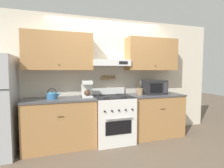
{
  "coord_description": "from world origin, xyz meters",
  "views": [
    {
      "loc": [
        -1.08,
        -3.01,
        1.43
      ],
      "look_at": [
        -0.02,
        0.27,
        1.17
      ],
      "focal_mm": 28.0,
      "sensor_mm": 36.0,
      "label": 1
    }
  ],
  "objects": [
    {
      "name": "counter_right",
      "position": [
        0.97,
        0.34,
        0.46
      ],
      "size": [
        1.2,
        0.66,
        0.92
      ],
      "color": "#AD7A47",
      "rests_on": "ground_plane"
    },
    {
      "name": "counter_left",
      "position": [
        -1.02,
        0.34,
        0.46
      ],
      "size": [
        1.3,
        0.66,
        0.92
      ],
      "color": "#AD7A47",
      "rests_on": "ground_plane"
    },
    {
      "name": "microwave",
      "position": [
        0.97,
        0.35,
        1.07
      ],
      "size": [
        0.47,
        0.37,
        0.31
      ],
      "color": "#232326",
      "rests_on": "counter_right"
    },
    {
      "name": "ground_plane",
      "position": [
        0.0,
        0.0,
        0.0
      ],
      "size": [
        16.0,
        16.0,
        0.0
      ],
      "primitive_type": "plane",
      "color": "brown"
    },
    {
      "name": "tea_kettle",
      "position": [
        -1.15,
        0.33,
        0.98
      ],
      "size": [
        0.24,
        0.19,
        0.2
      ],
      "color": "teal",
      "rests_on": "counter_left"
    },
    {
      "name": "stove_range",
      "position": [
        -0.0,
        0.3,
        0.46
      ],
      "size": [
        0.74,
        0.73,
        1.06
      ],
      "color": "white",
      "rests_on": "ground_plane"
    },
    {
      "name": "wall_back",
      "position": [
        -0.02,
        0.62,
        1.46
      ],
      "size": [
        5.2,
        0.46,
        2.55
      ],
      "color": "beige",
      "rests_on": "ground_plane"
    },
    {
      "name": "utensil_crock",
      "position": [
        0.61,
        0.33,
        0.99
      ],
      "size": [
        0.14,
        0.14,
        0.3
      ],
      "color": "#8E7051",
      "rests_on": "counter_right"
    },
    {
      "name": "coffee_maker",
      "position": [
        -0.51,
        0.35,
        1.08
      ],
      "size": [
        0.19,
        0.21,
        0.32
      ],
      "color": "white",
      "rests_on": "counter_left"
    }
  ]
}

